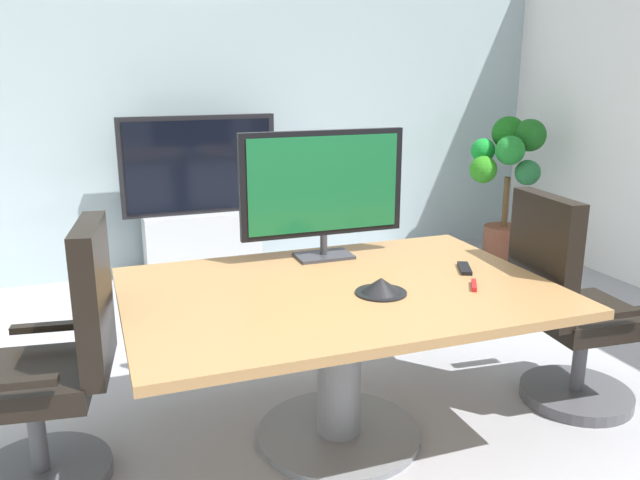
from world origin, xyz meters
The scene contains 11 objects.
ground_plane centered at (0.00, 0.00, 0.00)m, with size 7.26×7.26×0.00m, color #99999E.
wall_back_glass_partition centered at (0.00, 3.13, 1.31)m, with size 6.17×0.10×2.62m, color #9EB2B7.
conference_table centered at (0.06, 0.26, 0.55)m, with size 1.84×1.26×0.74m.
office_chair_left centered at (-1.12, 0.36, 0.46)m, with size 0.62×0.60×1.09m.
office_chair_right centered at (1.25, 0.16, 0.46)m, with size 0.61×0.59×1.09m.
tv_monitor centered at (0.16, 0.72, 1.09)m, with size 0.84×0.18×0.64m.
wall_display_unit centered at (-0.11, 2.78, 0.44)m, with size 1.20×0.36×1.31m.
potted_plant centered at (2.51, 2.43, 0.77)m, with size 0.67×0.54×1.25m.
conference_phone centered at (0.20, 0.12, 0.77)m, with size 0.22×0.22×0.07m.
remote_control centered at (0.71, 0.28, 0.74)m, with size 0.05×0.17×0.02m, color black.
whiteboard_marker centered at (0.61, 0.05, 0.75)m, with size 0.13×0.02×0.02m, color red.
Camera 1 is at (-0.93, -2.20, 1.67)m, focal length 36.05 mm.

